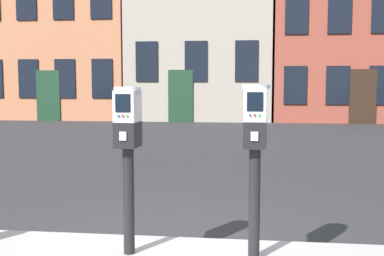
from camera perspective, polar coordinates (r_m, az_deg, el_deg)
parking_meter_near_kerb at (r=3.78m, az=-7.79°, el=-1.41°), size 0.23×0.26×1.36m
parking_meter_twin_adjacent at (r=3.66m, az=7.67°, el=-1.45°), size 0.23×0.26×1.37m
townhouse_green_painted at (r=23.75m, az=-14.13°, el=13.12°), size 6.34×6.65×9.61m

